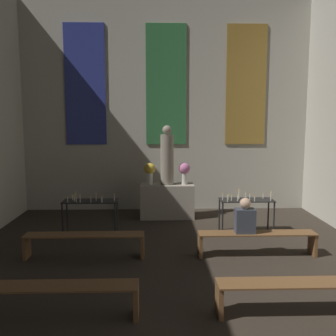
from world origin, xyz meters
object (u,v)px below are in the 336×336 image
at_px(flower_vase_right, 184,171).
at_px(pew_back_left, 85,240).
at_px(statue, 167,157).
at_px(flower_vase_left, 150,171).
at_px(altar, 167,201).
at_px(candle_rack_left, 90,205).
at_px(pew_second_left, 53,294).
at_px(candle_rack_right, 246,204).
at_px(person_seated, 245,218).
at_px(pew_back_right, 257,238).
at_px(pew_second_right, 300,290).

bearing_deg(flower_vase_right, pew_back_left, -126.26).
xyz_separation_m(statue, flower_vase_left, (-0.44, -0.00, -0.35)).
bearing_deg(statue, flower_vase_left, -180.00).
xyz_separation_m(altar, pew_back_left, (-1.60, -2.78, -0.11)).
bearing_deg(candle_rack_left, flower_vase_right, 32.45).
xyz_separation_m(pew_second_left, pew_back_left, (0.00, 2.13, 0.00)).
bearing_deg(altar, candle_rack_right, -38.67).
relative_size(altar, candle_rack_left, 1.15).
height_order(altar, candle_rack_right, candle_rack_right).
relative_size(altar, person_seated, 2.08).
xyz_separation_m(candle_rack_right, pew_second_left, (-3.32, -3.53, -0.34)).
bearing_deg(candle_rack_right, flower_vase_right, 132.84).
bearing_deg(person_seated, altar, 116.09).
xyz_separation_m(pew_back_right, person_seated, (-0.23, -0.00, 0.40)).
relative_size(pew_second_right, person_seated, 3.32).
height_order(altar, pew_second_right, altar).
bearing_deg(pew_back_left, candle_rack_right, 22.88).
bearing_deg(candle_rack_left, pew_back_right, -22.82).
distance_m(flower_vase_right, pew_second_left, 5.39).
bearing_deg(flower_vase_right, statue, 180.00).
distance_m(candle_rack_right, pew_second_right, 3.55).
bearing_deg(flower_vase_left, statue, 0.00).
bearing_deg(pew_back_left, person_seated, -0.00).
relative_size(flower_vase_left, pew_back_right, 0.25).
distance_m(altar, flower_vase_left, 0.90).
bearing_deg(statue, person_seated, -63.91).
distance_m(altar, pew_second_left, 5.16).
bearing_deg(candle_rack_right, pew_second_left, -133.29).
distance_m(statue, pew_second_left, 5.31).
height_order(pew_back_right, person_seated, person_seated).
distance_m(flower_vase_right, candle_rack_left, 2.64).
bearing_deg(pew_back_right, statue, 119.84).
distance_m(flower_vase_left, candle_rack_left, 1.97).
bearing_deg(statue, pew_second_left, -108.02).
bearing_deg(candle_rack_left, pew_back_left, -84.52).
xyz_separation_m(candle_rack_left, pew_back_left, (0.13, -1.40, -0.33)).
relative_size(candle_rack_left, pew_back_left, 0.54).
bearing_deg(person_seated, pew_back_left, 180.00).
height_order(altar, flower_vase_left, flower_vase_left).
xyz_separation_m(altar, person_seated, (1.36, -2.78, 0.29)).
distance_m(pew_second_left, pew_back_right, 3.84).
bearing_deg(candle_rack_left, altar, 38.64).
bearing_deg(person_seated, pew_back_right, 0.00).
relative_size(altar, pew_back_right, 0.63).
xyz_separation_m(flower_vase_left, pew_back_right, (2.04, -2.78, -0.89)).
relative_size(altar, pew_second_right, 0.63).
relative_size(flower_vase_left, pew_second_right, 0.25).
height_order(altar, flower_vase_right, flower_vase_right).
relative_size(pew_second_right, pew_back_left, 1.00).
distance_m(pew_second_left, pew_second_right, 3.19).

